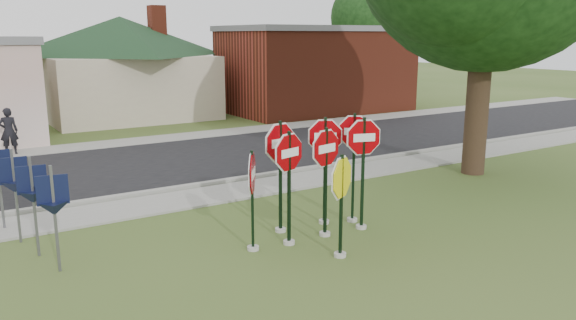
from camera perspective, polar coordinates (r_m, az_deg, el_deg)
ground at (r=11.14m, az=7.09°, el=-9.96°), size 120.00×120.00×0.00m
sidewalk_near at (r=15.52m, az=-5.88°, el=-3.27°), size 60.00×1.60×0.06m
road at (r=19.54m, az=-11.79°, el=-0.20°), size 60.00×7.00×0.04m
sidewalk_far at (r=23.54m, az=-15.51°, el=1.79°), size 60.00×1.60×0.06m
curb at (r=16.38m, az=-7.45°, el=-2.32°), size 60.00×0.20×0.14m
stop_sign_center at (r=11.86m, az=3.86°, el=-0.67°), size 1.08×0.24×2.48m
stop_sign_yellow at (r=10.80m, az=5.45°, el=-3.35°), size 1.03×0.55×2.17m
stop_sign_left at (r=11.34m, az=0.11°, el=-1.24°), size 1.06×0.31×2.49m
stop_sign_right at (r=12.37m, az=7.65°, el=0.30°), size 1.06×0.32×2.63m
stop_sign_back_right at (r=12.64m, az=3.77°, el=0.46°), size 0.94×0.54×2.58m
stop_sign_back_left at (r=12.06m, az=-0.79°, el=0.02°), size 1.15×0.28×2.60m
stop_sign_far_right at (r=12.83m, az=6.70°, el=0.71°), size 0.84×0.59×2.64m
stop_sign_far_left at (r=11.10m, az=-3.66°, el=-2.79°), size 0.69×0.96×2.18m
route_sign_row at (r=12.82m, az=-26.00°, el=-2.38°), size 1.43×4.63×2.00m
building_house at (r=31.12m, az=-16.58°, el=10.96°), size 11.60×11.60×6.20m
building_brick at (r=32.35m, az=2.88°, el=9.29°), size 10.20×6.20×4.75m
bg_tree_right at (r=44.37m, az=8.07°, el=14.17°), size 5.60×5.60×8.40m
pedestrian at (r=22.40m, az=-26.51°, el=2.65°), size 0.66×0.48×1.68m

